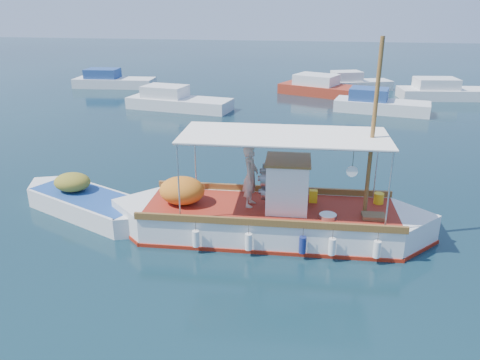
# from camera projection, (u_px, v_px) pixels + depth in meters

# --- Properties ---
(ground) EXTENTS (160.00, 160.00, 0.00)m
(ground) POSITION_uv_depth(u_px,v_px,m) (261.00, 222.00, 16.11)
(ground) COLOR black
(ground) RESTS_ON ground
(fishing_caique) EXTENTS (10.58, 3.28, 6.46)m
(fishing_caique) POSITION_uv_depth(u_px,v_px,m) (268.00, 218.00, 15.11)
(fishing_caique) COLOR white
(fishing_caique) RESTS_ON ground
(dinghy) EXTENTS (5.82, 3.55, 1.56)m
(dinghy) POSITION_uv_depth(u_px,v_px,m) (88.00, 205.00, 16.73)
(dinghy) COLOR white
(dinghy) RESTS_ON ground
(bg_boat_nw) EXTENTS (7.62, 3.58, 1.80)m
(bg_boat_nw) POSITION_uv_depth(u_px,v_px,m) (177.00, 102.00, 32.96)
(bg_boat_nw) COLOR silver
(bg_boat_nw) RESTS_ON ground
(bg_boat_n) EXTENTS (8.51, 5.69, 1.80)m
(bg_boat_n) POSITION_uv_depth(u_px,v_px,m) (327.00, 89.00, 37.77)
(bg_boat_n) COLOR #9B2C19
(bg_boat_n) RESTS_ON ground
(bg_boat_ne) EXTENTS (6.54, 3.35, 1.80)m
(bg_boat_ne) POSITION_uv_depth(u_px,v_px,m) (379.00, 105.00, 32.03)
(bg_boat_ne) COLOR silver
(bg_boat_ne) RESTS_ON ground
(bg_boat_e) EXTENTS (7.93, 3.53, 1.80)m
(bg_boat_e) POSITION_uv_depth(u_px,v_px,m) (447.00, 93.00, 36.43)
(bg_boat_e) COLOR silver
(bg_boat_e) RESTS_ON ground
(bg_boat_far_w) EXTENTS (7.11, 2.74, 1.80)m
(bg_boat_far_w) POSITION_uv_depth(u_px,v_px,m) (112.00, 82.00, 41.41)
(bg_boat_far_w) COLOR silver
(bg_boat_far_w) RESTS_ON ground
(bg_boat_far_n) EXTENTS (6.26, 3.79, 1.80)m
(bg_boat_far_n) POSITION_uv_depth(u_px,v_px,m) (354.00, 84.00, 40.11)
(bg_boat_far_n) COLOR silver
(bg_boat_far_n) RESTS_ON ground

